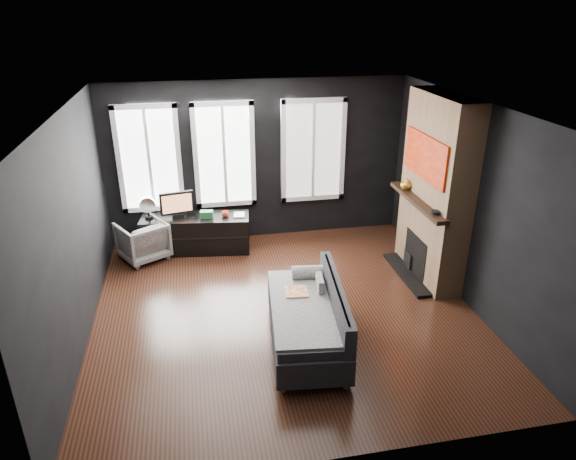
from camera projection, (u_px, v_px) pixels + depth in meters
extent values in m
plane|color=black|center=(285.00, 310.00, 6.91)|extent=(5.00, 5.00, 0.00)
plane|color=white|center=(284.00, 109.00, 5.81)|extent=(5.00, 5.00, 0.00)
cube|color=black|center=(257.00, 162.00, 8.60)|extent=(5.00, 0.02, 2.70)
cube|color=black|center=(73.00, 234.00, 5.93)|extent=(0.02, 5.00, 2.70)
cube|color=black|center=(470.00, 204.00, 6.80)|extent=(0.02, 5.00, 2.70)
cube|color=gray|center=(320.00, 288.00, 6.35)|extent=(0.10, 0.30, 0.29)
imported|color=white|center=(143.00, 239.00, 8.18)|extent=(0.90, 0.89, 0.70)
imported|color=#E35226|center=(225.00, 213.00, 8.34)|extent=(0.12, 0.10, 0.12)
imported|color=#C4B599|center=(234.00, 208.00, 8.36)|extent=(0.18, 0.05, 0.24)
cube|color=#2B6837|center=(207.00, 214.00, 8.31)|extent=(0.22, 0.15, 0.11)
imported|color=gold|center=(406.00, 184.00, 7.67)|extent=(0.21, 0.22, 0.17)
cylinder|color=black|center=(436.00, 212.00, 6.80)|extent=(0.16, 0.16, 0.04)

